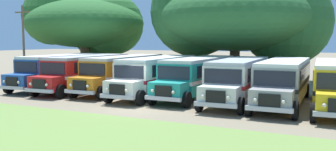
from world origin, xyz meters
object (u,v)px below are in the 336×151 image
object	(u,v)px
parked_bus_slot_4	(199,75)
parked_bus_slot_7	(336,82)
broad_shade_tree	(238,17)
secondary_tree	(88,24)
parked_bus_slot_5	(239,77)
utility_pole	(24,43)
parked_bus_slot_2	(124,71)
parked_bus_slot_3	(158,74)
parked_bus_slot_1	(87,70)
parked_bus_slot_6	(284,79)
parked_bus_slot_0	(62,69)

from	to	relation	value
parked_bus_slot_4	parked_bus_slot_7	world-z (taller)	same
broad_shade_tree	secondary_tree	world-z (taller)	broad_shade_tree
parked_bus_slot_5	utility_pole	world-z (taller)	utility_pole
broad_shade_tree	parked_bus_slot_2	bearing A→B (deg)	-121.89
parked_bus_slot_3	parked_bus_slot_7	distance (m)	12.36
secondary_tree	parked_bus_slot_4	bearing A→B (deg)	-27.89
parked_bus_slot_1	parked_bus_slot_3	xyz separation A→B (m)	(6.64, 0.11, 0.00)
parked_bus_slot_6	parked_bus_slot_7	world-z (taller)	same
parked_bus_slot_5	parked_bus_slot_2	bearing A→B (deg)	-96.67
parked_bus_slot_4	utility_pole	bearing A→B (deg)	-86.58
parked_bus_slot_5	parked_bus_slot_3	bearing A→B (deg)	-93.09
parked_bus_slot_7	utility_pole	size ratio (longest dim) A/B	1.51
parked_bus_slot_6	secondary_tree	world-z (taller)	secondary_tree
parked_bus_slot_1	parked_bus_slot_6	size ratio (longest dim) A/B	1.01
parked_bus_slot_1	utility_pole	world-z (taller)	utility_pole
parked_bus_slot_0	parked_bus_slot_3	size ratio (longest dim) A/B	1.00
utility_pole	parked_bus_slot_0	bearing A→B (deg)	6.57
parked_bus_slot_1	parked_bus_slot_5	xyz separation A→B (m)	(12.94, 0.07, 0.00)
parked_bus_slot_3	utility_pole	world-z (taller)	utility_pole
parked_bus_slot_2	parked_bus_slot_7	xyz separation A→B (m)	(15.84, -0.73, 0.00)
broad_shade_tree	secondary_tree	bearing A→B (deg)	-175.47
parked_bus_slot_4	broad_shade_tree	distance (m)	11.59
parked_bus_slot_6	utility_pole	world-z (taller)	utility_pole
parked_bus_slot_1	broad_shade_tree	size ratio (longest dim) A/B	0.65
parked_bus_slot_0	parked_bus_slot_7	distance (m)	21.98
parked_bus_slot_5	secondary_tree	size ratio (longest dim) A/B	0.77
parked_bus_slot_3	utility_pole	size ratio (longest dim) A/B	1.50
parked_bus_slot_6	parked_bus_slot_7	distance (m)	3.09
parked_bus_slot_7	parked_bus_slot_1	bearing A→B (deg)	-93.54
parked_bus_slot_2	broad_shade_tree	xyz separation A→B (m)	(6.57, 10.56, 4.79)
parked_bus_slot_2	parked_bus_slot_6	xyz separation A→B (m)	(12.75, -0.64, 0.00)
parked_bus_slot_1	parked_bus_slot_3	size ratio (longest dim) A/B	1.01
parked_bus_slot_4	parked_bus_slot_7	bearing A→B (deg)	85.71
parked_bus_slot_5	secondary_tree	distance (m)	23.24
parked_bus_slot_3	parked_bus_slot_6	world-z (taller)	same
parked_bus_slot_6	parked_bus_slot_7	size ratio (longest dim) A/B	1.00
parked_bus_slot_1	parked_bus_slot_7	distance (m)	19.00
parked_bus_slot_6	secondary_tree	bearing A→B (deg)	-114.32
parked_bus_slot_7	broad_shade_tree	bearing A→B (deg)	-144.17
parked_bus_slot_3	parked_bus_slot_7	world-z (taller)	same
parked_bus_slot_6	secondary_tree	xyz separation A→B (m)	(-23.55, 9.83, 4.40)
parked_bus_slot_7	broad_shade_tree	world-z (taller)	broad_shade_tree
broad_shade_tree	utility_pole	distance (m)	20.48
parked_bus_slot_0	broad_shade_tree	size ratio (longest dim) A/B	0.65
parked_bus_slot_0	parked_bus_slot_6	world-z (taller)	same
parked_bus_slot_2	broad_shade_tree	size ratio (longest dim) A/B	0.64
parked_bus_slot_1	parked_bus_slot_4	size ratio (longest dim) A/B	1.01
parked_bus_slot_2	parked_bus_slot_3	size ratio (longest dim) A/B	1.00
parked_bus_slot_6	broad_shade_tree	distance (m)	13.66
secondary_tree	utility_pole	xyz separation A→B (m)	(0.60, -10.12, -2.12)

